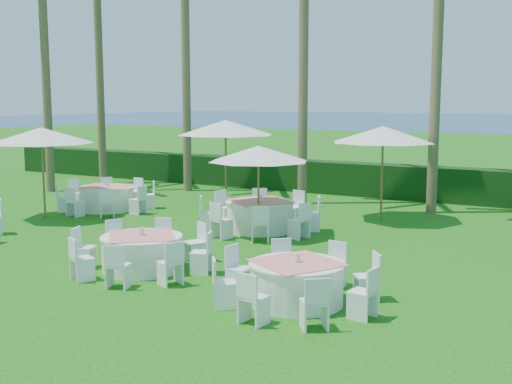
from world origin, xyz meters
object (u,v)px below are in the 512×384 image
banquet_table_b (142,252)px  banquet_table_d (107,198)px  umbrella_a (41,135)px  banquet_table_e (260,215)px  umbrella_c (226,128)px  banquet_table_c (297,282)px  umbrella_b (258,154)px  umbrella_d (383,134)px

banquet_table_b → banquet_table_d: bearing=137.8°
banquet_table_d → umbrella_a: 2.94m
banquet_table_e → umbrella_c: bearing=134.4°
banquet_table_b → banquet_table_d: 7.80m
banquet_table_c → umbrella_b: (-3.38, 4.64, 1.76)m
umbrella_c → umbrella_d: umbrella_c is taller
banquet_table_c → umbrella_d: 8.72m
umbrella_a → umbrella_d: bearing=27.8°
banquet_table_b → umbrella_b: 4.62m
banquet_table_d → umbrella_b: 6.48m
banquet_table_b → umbrella_c: umbrella_c is taller
banquet_table_d → umbrella_a: size_ratio=1.01×
umbrella_b → umbrella_d: umbrella_d is taller
banquet_table_b → umbrella_b: bearing=84.7°
umbrella_d → banquet_table_e: bearing=-126.5°
banquet_table_c → umbrella_a: size_ratio=0.97×
banquet_table_b → umbrella_c: bearing=110.3°
banquet_table_c → umbrella_c: size_ratio=0.91×
banquet_table_b → banquet_table_e: size_ratio=0.90×
banquet_table_c → banquet_table_e: (-3.64, 5.19, 0.04)m
umbrella_a → umbrella_b: umbrella_a is taller
banquet_table_c → banquet_table_d: bearing=149.5°
banquet_table_c → banquet_table_d: (-9.55, 5.63, 0.02)m
banquet_table_b → banquet_table_c: bearing=-6.0°
banquet_table_b → umbrella_b: umbrella_b is taller
banquet_table_e → umbrella_d: size_ratio=1.07×
umbrella_a → umbrella_d: (8.91, 4.69, 0.05)m
banquet_table_b → banquet_table_d: size_ratio=0.94×
banquet_table_d → umbrella_c: 4.50m
banquet_table_c → umbrella_c: umbrella_c is taller
banquet_table_d → umbrella_d: bearing=18.2°
banquet_table_d → banquet_table_e: bearing=-4.3°
umbrella_c → banquet_table_e: bearing=-45.6°
umbrella_d → umbrella_c: bearing=-179.8°
banquet_table_d → banquet_table_c: bearing=-30.5°
umbrella_b → banquet_table_b: bearing=-95.3°
banquet_table_d → banquet_table_e: size_ratio=0.95×
banquet_table_e → umbrella_b: bearing=-64.6°
banquet_table_e → umbrella_b: size_ratio=1.23×
umbrella_a → banquet_table_b: bearing=-26.9°
banquet_table_c → umbrella_c: 10.92m
banquet_table_e → umbrella_d: umbrella_d is taller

